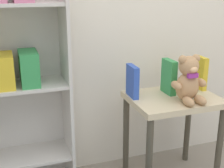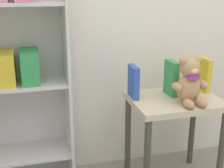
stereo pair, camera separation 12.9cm
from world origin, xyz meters
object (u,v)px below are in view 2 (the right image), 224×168
(teddy_bear, at_px, (190,82))
(book_standing_blue, at_px, (134,82))
(bookshelf_side, at_px, (19,68))
(display_table, at_px, (174,114))
(book_standing_green, at_px, (171,78))
(book_standing_yellow, at_px, (204,75))

(teddy_bear, bearing_deg, book_standing_blue, 147.67)
(bookshelf_side, height_order, display_table, bookshelf_side)
(book_standing_blue, distance_m, book_standing_green, 0.24)
(bookshelf_side, relative_size, book_standing_green, 6.52)
(teddy_bear, height_order, book_standing_green, teddy_bear)
(teddy_bear, bearing_deg, book_standing_yellow, 41.37)
(display_table, distance_m, teddy_bear, 0.25)
(book_standing_blue, bearing_deg, book_standing_yellow, 1.97)
(display_table, distance_m, book_standing_blue, 0.33)
(book_standing_blue, relative_size, book_standing_green, 0.90)
(teddy_bear, relative_size, book_standing_yellow, 1.29)
(display_table, relative_size, teddy_bear, 2.14)
(bookshelf_side, bearing_deg, teddy_bear, -17.57)
(bookshelf_side, bearing_deg, book_standing_blue, -10.38)
(book_standing_blue, xyz_separation_m, book_standing_yellow, (0.48, -0.00, 0.01))
(teddy_bear, height_order, book_standing_blue, teddy_bear)
(display_table, bearing_deg, book_standing_blue, 160.18)
(display_table, bearing_deg, teddy_bear, -66.28)
(display_table, bearing_deg, book_standing_green, 90.00)
(bookshelf_side, distance_m, teddy_bear, 0.99)
(book_standing_green, bearing_deg, bookshelf_side, 171.07)
(bookshelf_side, distance_m, book_standing_green, 0.92)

